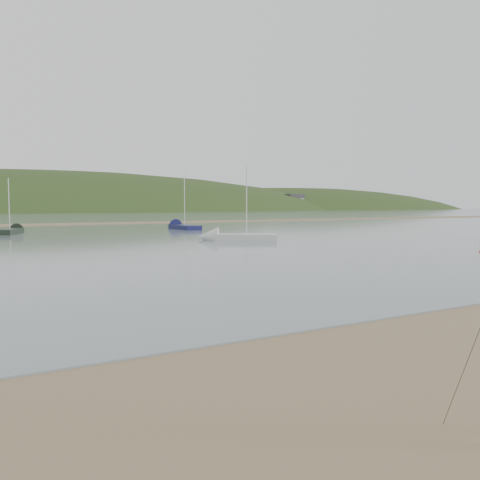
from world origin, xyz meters
TOP-DOWN VIEW (x-y plane):
  - hill_ridge at (18.52, 235.00)m, footprint 620.00×180.00m
  - sailboat_white_near at (17.83, 30.32)m, footprint 6.14×4.86m
  - sailboat_blue_far at (22.16, 50.12)m, footprint 1.80×7.18m
  - sailboat_dark_mid at (4.44, 49.45)m, footprint 3.57×5.88m

SIDE VIEW (x-z plane):
  - hill_ridge at x=18.52m, z-range -59.70..20.30m
  - sailboat_blue_far at x=22.16m, z-range -3.26..3.86m
  - sailboat_white_near at x=17.83m, z-range -2.87..3.48m
  - sailboat_dark_mid at x=4.44m, z-range -2.59..3.20m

